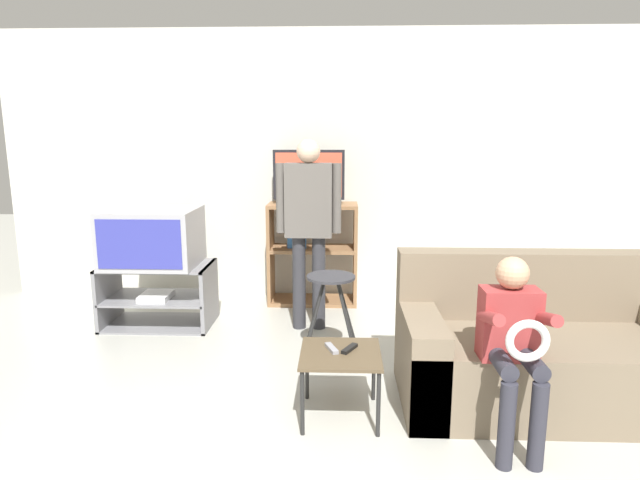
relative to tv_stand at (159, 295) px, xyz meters
name	(u,v)px	position (x,y,z in m)	size (l,w,h in m)	color
wall_back	(329,167)	(1.44, 0.93, 1.04)	(6.40, 0.06, 2.60)	beige
tv_stand	(159,295)	(0.00, 0.00, 0.00)	(0.91, 0.53, 0.53)	slate
television_main	(152,237)	(-0.02, 0.00, 0.51)	(0.75, 0.61, 0.48)	#9E9EA3
media_shelf	(313,253)	(1.29, 0.68, 0.23)	(0.85, 0.37, 0.97)	#8E6642
television_flat	(309,178)	(1.25, 0.68, 0.95)	(0.67, 0.20, 0.50)	black
folding_stool	(331,291)	(1.49, -0.65, 0.25)	(0.42, 0.39, 0.63)	black
snack_table	(340,360)	(1.56, -1.47, 0.09)	(0.46, 0.46, 0.39)	brown
remote_control_black	(349,349)	(1.61, -1.44, 0.14)	(0.04, 0.14, 0.02)	black
remote_control_white	(332,348)	(1.51, -1.44, 0.14)	(0.04, 0.14, 0.02)	gray
couch	(543,354)	(2.79, -1.23, 0.04)	(1.72, 0.83, 0.88)	#756651
person_standing_adult	(309,216)	(1.29, -0.03, 0.70)	(0.53, 0.20, 1.58)	#2D2D33
person_seated_child	(513,337)	(2.44, -1.72, 0.34)	(0.33, 0.43, 1.00)	#2D2D38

